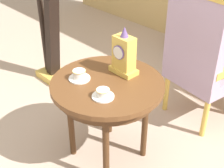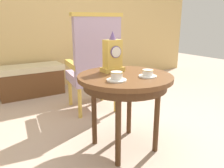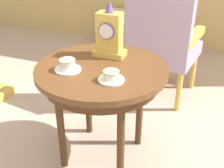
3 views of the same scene
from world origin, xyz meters
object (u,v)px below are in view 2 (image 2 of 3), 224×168
(armchair, at_px, (94,63))
(window_bench, at_px, (31,80))
(side_table, at_px, (125,84))
(mantel_clock, at_px, (113,56))
(teacup_left, at_px, (117,77))
(teacup_right, at_px, (148,74))

(armchair, height_order, window_bench, armchair)
(window_bench, bearing_deg, armchair, -64.54)
(side_table, relative_size, mantel_clock, 2.26)
(teacup_left, distance_m, teacup_right, 0.27)
(teacup_right, distance_m, mantel_clock, 0.35)
(side_table, bearing_deg, mantel_clock, 95.05)
(teacup_left, height_order, window_bench, teacup_left)
(teacup_right, xyz_separation_m, armchair, (0.05, 0.99, -0.07))
(side_table, height_order, teacup_left, teacup_left)
(mantel_clock, height_order, armchair, armchair)
(teacup_right, height_order, window_bench, teacup_right)
(window_bench, bearing_deg, teacup_right, -77.73)
(armchair, distance_m, window_bench, 1.22)
(side_table, distance_m, teacup_right, 0.20)
(side_table, relative_size, window_bench, 0.83)
(mantel_clock, distance_m, window_bench, 1.85)
(mantel_clock, distance_m, armchair, 0.74)
(side_table, bearing_deg, armchair, 78.84)
(window_bench, bearing_deg, teacup_left, -84.99)
(teacup_right, bearing_deg, mantel_clock, 112.88)
(side_table, relative_size, teacup_right, 5.46)
(teacup_left, xyz_separation_m, mantel_clock, (0.14, 0.27, 0.11))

